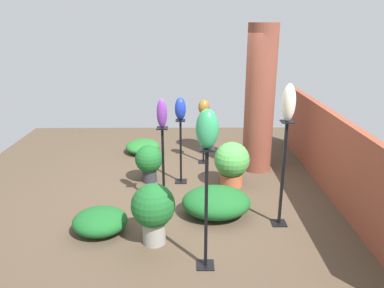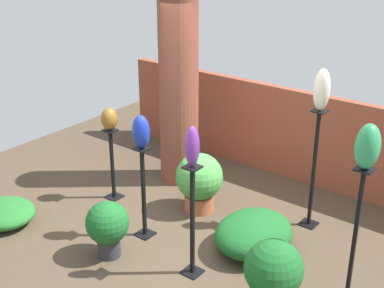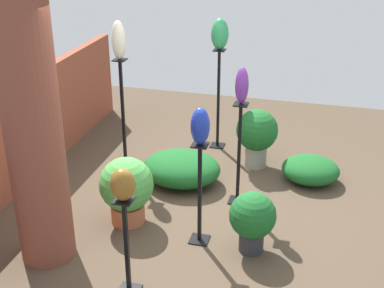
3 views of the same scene
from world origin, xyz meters
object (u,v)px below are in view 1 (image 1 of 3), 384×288
Objects in this scene: brick_pillar at (260,100)px; potted_plant_walkway_edge at (149,161)px; potted_plant_mid_left at (232,162)px; potted_plant_mid_right at (153,209)px; art_vase_bronze at (204,107)px; art_vase_cobalt at (180,109)px; art_vase_jade at (207,129)px; pedestal_jade at (206,215)px; art_vase_violet at (162,113)px; art_vase_ivory at (289,103)px; pedestal_cobalt at (181,154)px; pedestal_bronze at (204,141)px; pedestal_violet at (163,171)px; pedestal_ivory at (282,178)px.

brick_pillar is 2.27m from potted_plant_walkway_edge.
potted_plant_mid_right is at bearing -34.08° from potted_plant_mid_left.
art_vase_cobalt is (0.95, -0.43, 0.19)m from art_vase_bronze.
potted_plant_mid_left is (0.77, -0.56, -0.91)m from brick_pillar.
pedestal_jade is at bearing 180.00° from art_vase_jade.
art_vase_violet is at bearing -158.90° from art_vase_jade.
art_vase_cobalt is 1.25m from potted_plant_mid_left.
art_vase_violet is 0.52× the size of potted_plant_mid_right.
art_vase_ivory is 2.15m from potted_plant_mid_right.
potted_plant_mid_right is at bearing -9.20° from pedestal_cobalt.
pedestal_jade is (2.99, -1.09, -0.67)m from brick_pillar.
potted_plant_mid_left is at bearing 166.42° from pedestal_jade.
potted_plant_mid_left is at bearing 21.52° from pedestal_bronze.
art_vase_jade is (3.31, -0.10, 0.53)m from art_vase_bronze.
art_vase_ivory is (-0.93, 1.07, 0.07)m from art_vase_jade.
pedestal_cobalt is 2.68× the size of art_vase_violet.
art_vase_violet is 1.45m from potted_plant_walkway_edge.
pedestal_jade is at bearing 52.42° from potted_plant_mid_right.
pedestal_violet reaches higher than potted_plant_mid_left.
pedestal_cobalt reaches higher than pedestal_bronze.
pedestal_ivory reaches higher than potted_plant_walkway_edge.
pedestal_ivory is (2.05, -0.03, -0.65)m from brick_pillar.
potted_plant_walkway_edge is (-1.91, -0.25, -0.09)m from potted_plant_mid_right.
pedestal_ivory is 2.10m from art_vase_cobalt.
pedestal_bronze is at bearing 160.05° from art_vase_violet.
brick_pillar is 2.14× the size of pedestal_violet.
art_vase_cobalt is 0.58× the size of potted_plant_walkway_edge.
art_vase_jade reaches higher than pedestal_violet.
potted_plant_mid_right is (0.99, -0.06, -0.98)m from art_vase_violet.
pedestal_ivory is 3.86× the size of art_vase_cobalt.
pedestal_jade is 0.97× the size of pedestal_ivory.
pedestal_ivory is 2.61m from art_vase_bronze.
art_vase_jade reaches higher than potted_plant_walkway_edge.
art_vase_bronze is at bearing 165.46° from potted_plant_mid_right.
pedestal_jade is 2.19× the size of potted_plant_walkway_edge.
pedestal_jade is (1.47, 0.57, 0.09)m from pedestal_violet.
potted_plant_walkway_edge is at bearing -126.91° from pedestal_ivory.
art_vase_cobalt reaches higher than art_vase_bronze.
art_vase_ivory is at bearing 104.70° from potted_plant_mid_right.
pedestal_bronze is 1.04m from pedestal_cobalt.
art_vase_violet reaches higher than art_vase_cobalt.
art_vase_violet is at bearing 176.25° from potted_plant_mid_right.
pedestal_ivory is 3.52× the size of art_vase_jade.
potted_plant_mid_left is (-1.28, -0.53, -1.30)m from art_vase_ivory.
art_vase_violet reaches higher than pedestal_jade.
art_vase_cobalt is (-1.43, -1.39, 0.63)m from pedestal_ivory.
pedestal_violet is at bearing -158.90° from pedestal_jade.
brick_pillar is 6.34× the size of art_vase_jade.
pedestal_violet is 2.97× the size of art_vase_violet.
pedestal_cobalt is 0.76× the size of pedestal_ivory.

